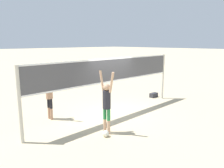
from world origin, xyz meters
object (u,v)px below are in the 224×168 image
object	(u,v)px
volleyball_net	(112,74)
volleyball	(106,134)
gear_bag	(154,95)
player_blocker	(49,92)
player_spiker	(107,101)

from	to	relation	value
volleyball_net	volleyball	distance (m)	2.90
volleyball	gear_bag	distance (m)	6.02
volleyball	player_blocker	bearing A→B (deg)	99.32
player_spiker	player_blocker	size ratio (longest dim) A/B	1.02
volleyball_net	player_spiker	world-z (taller)	volleyball_net
volleyball_net	volleyball	size ratio (longest dim) A/B	36.56
player_blocker	gear_bag	xyz separation A→B (m)	(6.14, -0.87, -1.02)
player_blocker	gear_bag	size ratio (longest dim) A/B	4.24
player_blocker	volleyball	bearing A→B (deg)	9.32
player_spiker	gear_bag	distance (m)	5.82
player_spiker	volleyball	xyz separation A→B (m)	(-0.24, -0.20, -1.06)
gear_bag	volleyball	bearing A→B (deg)	-160.44
player_spiker	gear_bag	size ratio (longest dim) A/B	4.32
volleyball	player_spiker	bearing A→B (deg)	40.27
volleyball	gear_bag	bearing A→B (deg)	19.56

